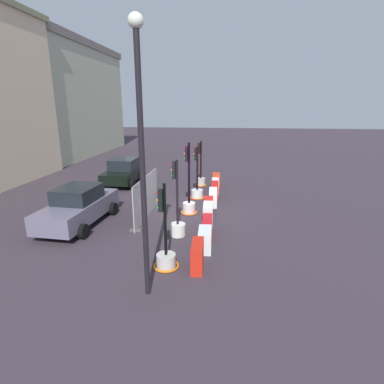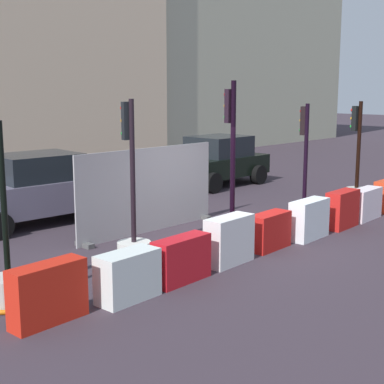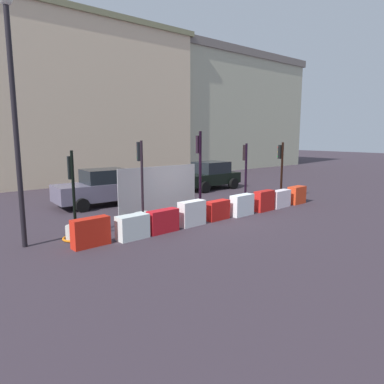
{
  "view_description": "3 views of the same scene",
  "coord_description": "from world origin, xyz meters",
  "px_view_note": "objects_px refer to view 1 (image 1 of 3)",
  "views": [
    {
      "loc": [
        -14.15,
        -1.86,
        5.12
      ],
      "look_at": [
        -1.24,
        -0.26,
        1.43
      ],
      "focal_mm": 28.55,
      "sensor_mm": 36.0,
      "label": 1
    },
    {
      "loc": [
        -9.35,
        -7.73,
        3.3
      ],
      "look_at": [
        -1.55,
        -0.2,
        1.32
      ],
      "focal_mm": 53.08,
      "sensor_mm": 36.0,
      "label": 2
    },
    {
      "loc": [
        -9.46,
        -10.67,
        3.31
      ],
      "look_at": [
        0.02,
        0.64,
        0.91
      ],
      "focal_mm": 32.8,
      "sensor_mm": 36.0,
      "label": 3
    }
  ],
  "objects_px": {
    "car_black_sedan": "(123,172)",
    "construction_barrier_8": "(216,180)",
    "construction_barrier_5": "(213,198)",
    "construction_barrier_6": "(215,190)",
    "construction_barrier_7": "(215,186)",
    "construction_barrier_1": "(205,240)",
    "traffic_light_3": "(197,190)",
    "car_grey_saloon": "(79,206)",
    "traffic_light_2": "(189,202)",
    "construction_barrier_4": "(209,206)",
    "traffic_light_0": "(166,255)",
    "construction_barrier_0": "(197,256)",
    "construction_barrier_3": "(208,214)",
    "traffic_light_1": "(177,222)",
    "street_lamp_post": "(141,142)",
    "traffic_light_4": "(201,177)",
    "construction_barrier_2": "(207,227)"
  },
  "relations": [
    {
      "from": "construction_barrier_3",
      "to": "construction_barrier_6",
      "type": "height_order",
      "value": "construction_barrier_3"
    },
    {
      "from": "traffic_light_4",
      "to": "car_black_sedan",
      "type": "height_order",
      "value": "traffic_light_4"
    },
    {
      "from": "traffic_light_2",
      "to": "construction_barrier_4",
      "type": "distance_m",
      "value": 0.99
    },
    {
      "from": "construction_barrier_1",
      "to": "construction_barrier_7",
      "type": "height_order",
      "value": "construction_barrier_7"
    },
    {
      "from": "traffic_light_1",
      "to": "construction_barrier_5",
      "type": "height_order",
      "value": "traffic_light_1"
    },
    {
      "from": "traffic_light_2",
      "to": "construction_barrier_6",
      "type": "bearing_deg",
      "value": -22.05
    },
    {
      "from": "traffic_light_3",
      "to": "construction_barrier_8",
      "type": "distance_m",
      "value": 2.85
    },
    {
      "from": "traffic_light_0",
      "to": "construction_barrier_4",
      "type": "height_order",
      "value": "traffic_light_0"
    },
    {
      "from": "construction_barrier_3",
      "to": "construction_barrier_7",
      "type": "bearing_deg",
      "value": -0.69
    },
    {
      "from": "traffic_light_3",
      "to": "construction_barrier_5",
      "type": "bearing_deg",
      "value": -142.96
    },
    {
      "from": "construction_barrier_5",
      "to": "construction_barrier_6",
      "type": "bearing_deg",
      "value": -0.81
    },
    {
      "from": "traffic_light_2",
      "to": "construction_barrier_5",
      "type": "bearing_deg",
      "value": -39.22
    },
    {
      "from": "traffic_light_1",
      "to": "traffic_light_2",
      "type": "bearing_deg",
      "value": -2.28
    },
    {
      "from": "traffic_light_2",
      "to": "construction_barrier_6",
      "type": "height_order",
      "value": "traffic_light_2"
    },
    {
      "from": "construction_barrier_7",
      "to": "construction_barrier_1",
      "type": "bearing_deg",
      "value": -179.9
    },
    {
      "from": "construction_barrier_5",
      "to": "traffic_light_2",
      "type": "bearing_deg",
      "value": 140.78
    },
    {
      "from": "construction_barrier_1",
      "to": "construction_barrier_4",
      "type": "distance_m",
      "value": 3.92
    },
    {
      "from": "car_black_sedan",
      "to": "construction_barrier_8",
      "type": "bearing_deg",
      "value": -89.55
    },
    {
      "from": "construction_barrier_0",
      "to": "construction_barrier_4",
      "type": "bearing_deg",
      "value": 0.01
    },
    {
      "from": "construction_barrier_0",
      "to": "car_black_sedan",
      "type": "xyz_separation_m",
      "value": [
        10.5,
        6.14,
        0.4
      ]
    },
    {
      "from": "construction_barrier_5",
      "to": "car_grey_saloon",
      "type": "distance_m",
      "value": 6.68
    },
    {
      "from": "traffic_light_3",
      "to": "car_grey_saloon",
      "type": "xyz_separation_m",
      "value": [
        -4.67,
        4.77,
        0.4
      ]
    },
    {
      "from": "construction_barrier_3",
      "to": "construction_barrier_4",
      "type": "xyz_separation_m",
      "value": [
        1.36,
        0.06,
        -0.08
      ]
    },
    {
      "from": "construction_barrier_2",
      "to": "construction_barrier_0",
      "type": "bearing_deg",
      "value": 177.12
    },
    {
      "from": "construction_barrier_3",
      "to": "street_lamp_post",
      "type": "distance_m",
      "value": 6.77
    },
    {
      "from": "traffic_light_3",
      "to": "traffic_light_4",
      "type": "bearing_deg",
      "value": 1.4
    },
    {
      "from": "construction_barrier_5",
      "to": "construction_barrier_3",
      "type": "bearing_deg",
      "value": 178.31
    },
    {
      "from": "construction_barrier_0",
      "to": "construction_barrier_5",
      "type": "bearing_deg",
      "value": -1.17
    },
    {
      "from": "construction_barrier_3",
      "to": "construction_barrier_6",
      "type": "bearing_deg",
      "value": -1.38
    },
    {
      "from": "construction_barrier_1",
      "to": "car_grey_saloon",
      "type": "height_order",
      "value": "car_grey_saloon"
    },
    {
      "from": "traffic_light_1",
      "to": "construction_barrier_2",
      "type": "xyz_separation_m",
      "value": [
        0.05,
        -1.21,
        -0.19
      ]
    },
    {
      "from": "traffic_light_1",
      "to": "construction_barrier_0",
      "type": "relative_size",
      "value": 2.69
    },
    {
      "from": "car_black_sedan",
      "to": "car_grey_saloon",
      "type": "xyz_separation_m",
      "value": [
        -7.3,
        -0.51,
        -0.01
      ]
    },
    {
      "from": "traffic_light_2",
      "to": "car_grey_saloon",
      "type": "bearing_deg",
      "value": 113.35
    },
    {
      "from": "traffic_light_4",
      "to": "construction_barrier_5",
      "type": "relative_size",
      "value": 2.62
    },
    {
      "from": "traffic_light_0",
      "to": "construction_barrier_1",
      "type": "height_order",
      "value": "traffic_light_0"
    },
    {
      "from": "traffic_light_4",
      "to": "car_black_sedan",
      "type": "xyz_separation_m",
      "value": [
        -0.17,
        5.21,
        0.28
      ]
    },
    {
      "from": "traffic_light_0",
      "to": "construction_barrier_6",
      "type": "relative_size",
      "value": 2.69
    },
    {
      "from": "construction_barrier_1",
      "to": "construction_barrier_5",
      "type": "distance_m",
      "value": 5.21
    },
    {
      "from": "construction_barrier_1",
      "to": "construction_barrier_4",
      "type": "xyz_separation_m",
      "value": [
        3.92,
        0.13,
        -0.01
      ]
    },
    {
      "from": "construction_barrier_5",
      "to": "construction_barrier_6",
      "type": "relative_size",
      "value": 1.07
    },
    {
      "from": "traffic_light_0",
      "to": "construction_barrier_3",
      "type": "bearing_deg",
      "value": -15.3
    },
    {
      "from": "construction_barrier_5",
      "to": "street_lamp_post",
      "type": "xyz_separation_m",
      "value": [
        -8.11,
        1.38,
        3.81
      ]
    },
    {
      "from": "traffic_light_3",
      "to": "construction_barrier_7",
      "type": "distance_m",
      "value": 1.64
    },
    {
      "from": "construction_barrier_8",
      "to": "traffic_light_1",
      "type": "bearing_deg",
      "value": 171.59
    },
    {
      "from": "traffic_light_0",
      "to": "construction_barrier_6",
      "type": "bearing_deg",
      "value": -8.38
    },
    {
      "from": "construction_barrier_4",
      "to": "car_grey_saloon",
      "type": "distance_m",
      "value": 6.01
    },
    {
      "from": "car_black_sedan",
      "to": "construction_barrier_4",
      "type": "bearing_deg",
      "value": -130.43
    },
    {
      "from": "construction_barrier_4",
      "to": "construction_barrier_5",
      "type": "relative_size",
      "value": 0.95
    },
    {
      "from": "construction_barrier_7",
      "to": "construction_barrier_8",
      "type": "xyz_separation_m",
      "value": [
        1.35,
        0.01,
        0.03
      ]
    }
  ]
}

